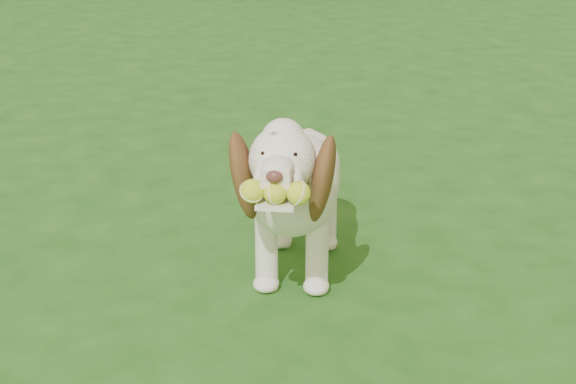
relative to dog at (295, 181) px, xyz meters
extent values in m
plane|color=#1B4E16|center=(0.24, -0.38, -0.38)|extent=(80.00, 80.00, 0.00)
ellipsoid|color=white|center=(0.04, 0.09, -0.03)|extent=(0.52, 0.67, 0.32)
ellipsoid|color=white|center=(-0.05, -0.12, 0.00)|extent=(0.40, 0.40, 0.31)
ellipsoid|color=white|center=(0.12, 0.28, -0.04)|extent=(0.37, 0.37, 0.28)
cylinder|color=white|center=(-0.10, -0.23, 0.08)|extent=(0.24, 0.29, 0.24)
sphere|color=white|center=(-0.14, -0.33, 0.20)|extent=(0.28, 0.28, 0.22)
sphere|color=white|center=(-0.14, -0.32, 0.26)|extent=(0.18, 0.18, 0.14)
cube|color=white|center=(-0.19, -0.45, 0.20)|extent=(0.13, 0.15, 0.06)
ellipsoid|color=#592D28|center=(-0.22, -0.51, 0.21)|extent=(0.06, 0.05, 0.04)
cube|color=white|center=(-0.20, -0.46, 0.11)|extent=(0.16, 0.17, 0.01)
ellipsoid|color=brown|center=(-0.26, -0.28, 0.14)|extent=(0.19, 0.19, 0.33)
ellipsoid|color=brown|center=(-0.02, -0.38, 0.14)|extent=(0.16, 0.23, 0.33)
cylinder|color=white|center=(0.17, 0.40, -0.01)|extent=(0.11, 0.16, 0.12)
cylinder|color=white|center=(-0.13, -0.07, -0.24)|extent=(0.11, 0.11, 0.27)
cylinder|color=white|center=(0.04, -0.14, -0.24)|extent=(0.11, 0.11, 0.27)
cylinder|color=white|center=(0.03, 0.30, -0.24)|extent=(0.11, 0.11, 0.27)
cylinder|color=white|center=(0.20, 0.23, -0.24)|extent=(0.11, 0.11, 0.27)
sphere|color=#D6F334|center=(-0.27, -0.46, 0.16)|extent=(0.10, 0.10, 0.07)
sphere|color=#D6F334|center=(-0.21, -0.49, 0.16)|extent=(0.10, 0.10, 0.07)
sphere|color=#D6F334|center=(-0.15, -0.52, 0.16)|extent=(0.10, 0.10, 0.07)
camera|label=1|loc=(-0.93, -3.10, 1.16)|focal=60.00mm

